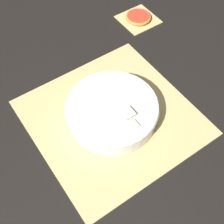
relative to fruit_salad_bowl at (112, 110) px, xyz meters
name	(u,v)px	position (x,y,z in m)	size (l,w,h in m)	color
ground_plane	(112,118)	(0.00, 0.00, -0.04)	(6.00, 6.00, 0.00)	black
bamboo_mat_center	(112,117)	(0.00, 0.00, -0.03)	(0.43, 0.43, 0.01)	#D6B775
coaster_mat_far_right	(138,19)	(0.32, 0.30, -0.03)	(0.13, 0.13, 0.01)	#D6B775
fruit_salad_bowl	(112,110)	(0.00, 0.00, 0.00)	(0.26, 0.26, 0.06)	silver
grapefruit_slice	(138,17)	(0.32, 0.30, -0.02)	(0.09, 0.09, 0.01)	red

